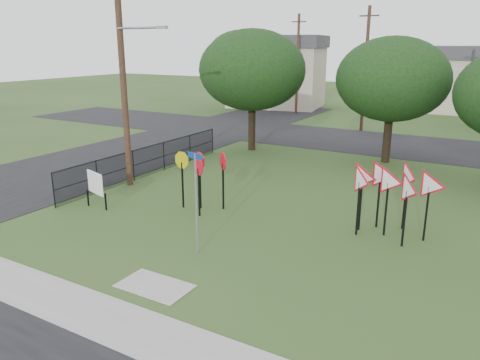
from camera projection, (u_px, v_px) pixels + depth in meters
name	position (u px, v px, depth m)	size (l,w,h in m)	color
ground	(205.00, 254.00, 14.73)	(140.00, 140.00, 0.00)	#28461A
sidewalk	(106.00, 318.00, 11.24)	(30.00, 1.60, 0.02)	gray
planting_strip	(65.00, 345.00, 10.24)	(30.00, 0.80, 0.02)	#28461A
street_left	(135.00, 151.00, 28.82)	(8.00, 50.00, 0.02)	black
street_far	(373.00, 143.00, 31.33)	(60.00, 8.00, 0.02)	black
curb_pad	(155.00, 286.00, 12.73)	(2.00, 1.20, 0.02)	gray
street_name_sign	(196.00, 198.00, 14.26)	(0.65, 0.20, 3.24)	#919399
stop_sign_cluster	(201.00, 168.00, 18.14)	(2.14, 1.54, 2.32)	black
yield_sign_cluster	(390.00, 184.00, 15.72)	(3.23, 2.42, 2.50)	black
info_board	(95.00, 184.00, 18.57)	(1.16, 0.38, 1.50)	black
utility_pole_main	(124.00, 71.00, 20.50)	(3.55, 0.33, 10.00)	#493022
far_pole_a	(365.00, 69.00, 34.33)	(1.40, 0.24, 9.00)	#493022
far_pole_c	(297.00, 64.00, 43.17)	(1.40, 0.24, 9.00)	#493022
fence_run	(149.00, 160.00, 23.37)	(0.05, 11.55, 1.50)	black
house_left	(277.00, 71.00, 48.69)	(10.58, 8.88, 7.20)	beige
house_mid	(472.00, 79.00, 45.12)	(8.40, 8.40, 6.20)	beige
tree_near_left	(252.00, 70.00, 27.89)	(6.40, 6.40, 7.27)	black
tree_near_mid	(392.00, 79.00, 24.95)	(6.00, 6.00, 6.80)	black
tree_far_left	(241.00, 57.00, 45.91)	(6.80, 6.80, 7.73)	black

